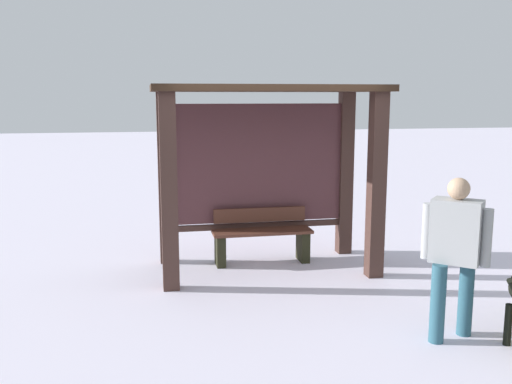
% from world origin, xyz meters
% --- Properties ---
extents(ground_plane, '(60.00, 60.00, 0.00)m').
position_xyz_m(ground_plane, '(0.00, 0.00, 0.00)').
color(ground_plane, white).
extents(bus_shelter, '(2.93, 1.50, 2.43)m').
position_xyz_m(bus_shelter, '(0.00, 0.18, 1.65)').
color(bus_shelter, '#422B24').
rests_on(bus_shelter, ground).
extents(bench_left_inside, '(1.37, 0.39, 0.75)m').
position_xyz_m(bench_left_inside, '(0.00, 0.30, 0.36)').
color(bench_left_inside, '#573023').
rests_on(bench_left_inside, ground).
extents(person_walking, '(0.55, 0.49, 1.56)m').
position_xyz_m(person_walking, '(1.27, -2.51, 0.91)').
color(person_walking, '#AAACAE').
rests_on(person_walking, ground).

